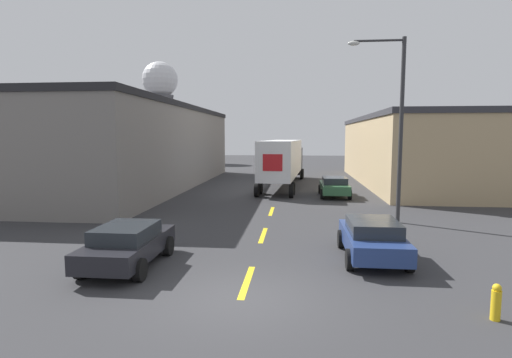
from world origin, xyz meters
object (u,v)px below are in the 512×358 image
at_px(parked_car_left_near, 128,244).
at_px(parked_car_right_far, 334,186).
at_px(water_tower, 160,81).
at_px(fire_hydrant, 496,302).
at_px(street_lamp, 395,118).
at_px(semi_truck, 284,159).
at_px(parked_car_right_near, 372,238).

height_order(parked_car_left_near, parked_car_right_far, same).
distance_m(parked_car_right_far, water_tower, 46.50).
distance_m(parked_car_left_near, fire_hydrant, 10.56).
distance_m(parked_car_right_far, fire_hydrant, 19.20).
xyz_separation_m(parked_car_left_near, parked_car_right_far, (8.15, 16.25, 0.00)).
bearing_deg(water_tower, street_lamp, -58.68).
height_order(semi_truck, street_lamp, street_lamp).
xyz_separation_m(semi_truck, parked_car_right_near, (3.80, -20.31, -1.59)).
bearing_deg(fire_hydrant, parked_car_right_near, 114.06).
height_order(parked_car_right_near, parked_car_right_far, same).
bearing_deg(street_lamp, fire_hydrant, -90.30).
bearing_deg(parked_car_right_far, semi_truck, 123.60).
relative_size(parked_car_right_far, street_lamp, 0.47).
relative_size(parked_car_right_near, parked_car_right_far, 1.00).
relative_size(parked_car_right_far, fire_hydrant, 4.80).
relative_size(semi_truck, parked_car_right_far, 3.67).
xyz_separation_m(parked_car_right_far, street_lamp, (2.07, -8.40, 4.42)).
height_order(parked_car_right_near, water_tower, water_tower).
bearing_deg(parked_car_left_near, semi_truck, 78.79).
distance_m(semi_truck, parked_car_left_near, 22.45).
xyz_separation_m(parked_car_right_near, parked_car_right_far, (0.00, 14.59, 0.00)).
bearing_deg(street_lamp, water_tower, 121.32).
bearing_deg(semi_truck, parked_car_right_near, -75.51).
bearing_deg(water_tower, semi_truck, -55.16).
bearing_deg(parked_car_right_far, parked_car_right_near, -90.00).
bearing_deg(parked_car_right_near, fire_hydrant, -65.94).
xyz_separation_m(semi_truck, parked_car_right_far, (3.80, -5.72, -1.59)).
xyz_separation_m(parked_car_left_near, fire_hydrant, (10.16, -2.85, -0.32)).
bearing_deg(parked_car_right_near, parked_car_right_far, 90.00).
bearing_deg(parked_car_left_near, parked_car_right_far, 63.35).
relative_size(parked_car_left_near, street_lamp, 0.47).
bearing_deg(parked_car_left_near, water_tower, 108.04).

